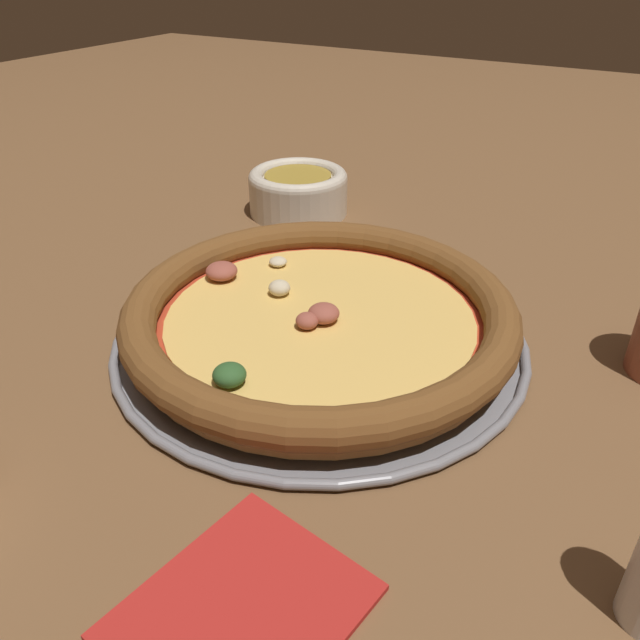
{
  "coord_description": "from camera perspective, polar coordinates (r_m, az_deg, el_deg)",
  "views": [
    {
      "loc": [
        -0.4,
        -0.23,
        0.31
      ],
      "look_at": [
        0.0,
        0.0,
        0.02
      ],
      "focal_mm": 35.0,
      "sensor_mm": 36.0,
      "label": 1
    }
  ],
  "objects": [
    {
      "name": "pizza",
      "position": [
        0.54,
        -0.05,
        0.57
      ],
      "size": [
        0.34,
        0.34,
        0.04
      ],
      "color": "#A86B33",
      "rests_on": "pizza_tray"
    },
    {
      "name": "pizza_tray",
      "position": [
        0.55,
        0.0,
        -1.54
      ],
      "size": [
        0.36,
        0.36,
        0.01
      ],
      "color": "gray",
      "rests_on": "ground_plane"
    },
    {
      "name": "napkin",
      "position": [
        0.37,
        -7.27,
        -24.76
      ],
      "size": [
        0.14,
        0.12,
        0.01
      ],
      "rotation": [
        0.0,
        0.0,
        -0.16
      ],
      "color": "#B2231E",
      "rests_on": "ground_plane"
    },
    {
      "name": "bowl_near",
      "position": [
        0.81,
        -2.01,
        11.81
      ],
      "size": [
        0.13,
        0.13,
        0.06
      ],
      "color": "beige",
      "rests_on": "ground_plane"
    },
    {
      "name": "ground_plane",
      "position": [
        0.56,
        0.0,
        -1.93
      ],
      "size": [
        3.0,
        3.0,
        0.0
      ],
      "primitive_type": "plane",
      "color": "brown"
    }
  ]
}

